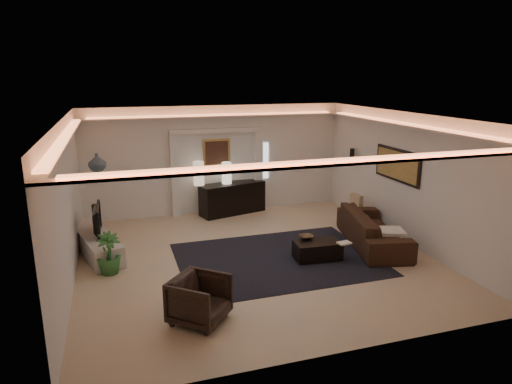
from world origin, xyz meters
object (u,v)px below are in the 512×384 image
object	(u,v)px
console	(232,199)
armchair	(200,300)
sofa	(373,229)
coffee_table	(317,250)

from	to	relation	value
console	armchair	distance (m)	5.63
sofa	coffee_table	world-z (taller)	sofa
console	sofa	distance (m)	4.02
console	sofa	world-z (taller)	console
sofa	coffee_table	distance (m)	1.58
armchair	coffee_table	bearing A→B (deg)	-18.05
coffee_table	console	bearing A→B (deg)	107.36
sofa	coffee_table	xyz separation A→B (m)	(-1.52, -0.39, -0.16)
sofa	coffee_table	bearing A→B (deg)	117.32
sofa	armchair	xyz separation A→B (m)	(-4.27, -2.05, -0.00)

